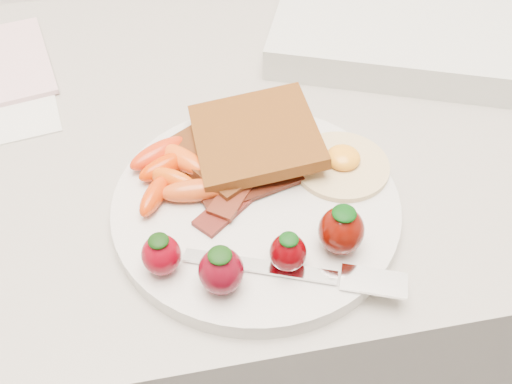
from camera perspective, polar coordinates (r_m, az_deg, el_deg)
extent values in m
cube|color=gray|center=(1.00, -2.82, -12.58)|extent=(2.00, 0.60, 0.90)
cylinder|color=beige|center=(0.54, 0.00, -1.36)|extent=(0.27, 0.27, 0.02)
cube|color=#4E2813|center=(0.57, -2.46, 4.26)|extent=(0.14, 0.14, 0.01)
cube|color=#451904|center=(0.56, -0.04, 5.64)|extent=(0.12, 0.12, 0.03)
cylinder|color=beige|center=(0.57, 8.52, 2.64)|extent=(0.12, 0.12, 0.01)
ellipsoid|color=orange|center=(0.56, 8.71, 3.41)|extent=(0.04, 0.04, 0.02)
cube|color=#500C0E|center=(0.53, -1.85, -0.66)|extent=(0.09, 0.08, 0.00)
cube|color=black|center=(0.54, -0.31, 0.34)|extent=(0.10, 0.05, 0.00)
cube|color=black|center=(0.54, -1.34, 1.13)|extent=(0.08, 0.09, 0.00)
ellipsoid|color=#D33200|center=(0.56, -9.08, 2.59)|extent=(0.06, 0.04, 0.02)
ellipsoid|color=#D84D0A|center=(0.54, -8.46, 1.31)|extent=(0.05, 0.04, 0.02)
ellipsoid|color=red|center=(0.53, -10.14, -0.34)|extent=(0.04, 0.05, 0.02)
ellipsoid|color=#E85111|center=(0.56, -7.40, 3.29)|extent=(0.06, 0.06, 0.02)
ellipsoid|color=red|center=(0.57, -9.77, 3.85)|extent=(0.07, 0.05, 0.02)
ellipsoid|color=#C54714|center=(0.53, -6.19, 0.16)|extent=(0.07, 0.03, 0.02)
ellipsoid|color=#70010D|center=(0.48, -9.45, -6.22)|extent=(0.03, 0.03, 0.04)
ellipsoid|color=black|center=(0.46, -9.74, -4.82)|extent=(0.02, 0.02, 0.01)
ellipsoid|color=#570510|center=(0.46, -3.51, -7.88)|extent=(0.04, 0.04, 0.04)
ellipsoid|color=black|center=(0.44, -3.64, -6.32)|extent=(0.02, 0.02, 0.01)
ellipsoid|color=#4C0003|center=(0.47, 3.22, -6.07)|extent=(0.03, 0.03, 0.03)
ellipsoid|color=#09360A|center=(0.46, 3.31, -4.74)|extent=(0.02, 0.02, 0.01)
ellipsoid|color=#4E0802|center=(0.49, 8.52, -3.83)|extent=(0.04, 0.04, 0.04)
ellipsoid|color=#053307|center=(0.47, 8.82, -2.11)|extent=(0.02, 0.02, 0.01)
cube|color=silver|center=(0.48, 0.39, -7.44)|extent=(0.13, 0.06, 0.00)
cube|color=white|center=(0.48, 11.71, -8.75)|extent=(0.06, 0.04, 0.00)
cube|color=beige|center=(0.80, 14.90, 16.13)|extent=(0.41, 0.37, 0.04)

